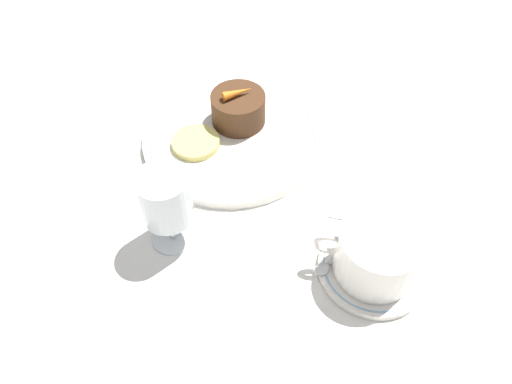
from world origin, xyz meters
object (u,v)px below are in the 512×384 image
object	(u,v)px
coffee_cup	(377,252)
wine_glass	(166,201)
dinner_plate	(232,136)
fork	(344,179)
dessert_cake	(238,109)

from	to	relation	value
coffee_cup	wine_glass	distance (m)	0.26
dinner_plate	fork	size ratio (longest dim) A/B	1.46
dinner_plate	wine_glass	world-z (taller)	wine_glass
wine_glass	coffee_cup	bearing A→B (deg)	178.53
wine_glass	fork	bearing A→B (deg)	-146.63
wine_glass	dessert_cake	xyz separation A→B (m)	(-0.04, -0.22, -0.04)
wine_glass	dessert_cake	bearing A→B (deg)	-100.53
dinner_plate	dessert_cake	distance (m)	0.04
coffee_cup	dessert_cake	bearing A→B (deg)	-46.79
dinner_plate	coffee_cup	bearing A→B (deg)	137.78
fork	wine_glass	bearing A→B (deg)	33.37
coffee_cup	wine_glass	bearing A→B (deg)	-1.47
dessert_cake	fork	bearing A→B (deg)	154.30
dessert_cake	wine_glass	bearing A→B (deg)	79.47
dessert_cake	coffee_cup	bearing A→B (deg)	133.21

